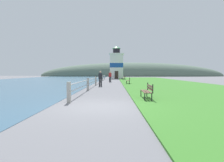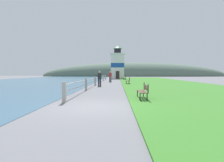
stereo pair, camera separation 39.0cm
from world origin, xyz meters
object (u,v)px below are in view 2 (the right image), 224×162
(park_bench_midway, at_px, (128,80))
(lighthouse, at_px, (118,65))
(park_bench_near, at_px, (143,90))
(person_by_railing, at_px, (110,76))
(person_strolling, at_px, (100,78))
(park_bench_far, at_px, (125,78))

(park_bench_midway, distance_m, lighthouse, 22.47)
(park_bench_near, xyz_separation_m, person_by_railing, (-2.68, 18.73, 0.44))
(park_bench_midway, bearing_deg, person_strolling, 56.36)
(park_bench_near, bearing_deg, park_bench_midway, -88.26)
(lighthouse, height_order, person_by_railing, lighthouse)
(park_bench_near, bearing_deg, lighthouse, -85.93)
(park_bench_midway, relative_size, person_strolling, 0.98)
(park_bench_near, height_order, lighthouse, lighthouse)
(park_bench_far, distance_m, person_by_railing, 8.64)
(lighthouse, height_order, person_strolling, lighthouse)
(park_bench_midway, bearing_deg, park_bench_near, 96.06)
(park_bench_midway, xyz_separation_m, person_strolling, (-3.53, -4.25, 0.41))
(park_bench_far, height_order, person_by_railing, person_by_railing)
(person_by_railing, bearing_deg, person_strolling, -179.35)
(park_bench_near, height_order, park_bench_far, same)
(park_bench_midway, height_order, person_by_railing, person_by_railing)
(park_bench_near, bearing_deg, person_strolling, -68.04)
(park_bench_midway, distance_m, person_strolling, 5.54)
(park_bench_near, xyz_separation_m, person_strolling, (-3.53, 9.59, 0.41))
(lighthouse, distance_m, person_strolling, 26.67)
(person_strolling, relative_size, person_by_railing, 0.97)
(park_bench_midway, distance_m, park_bench_far, 13.08)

